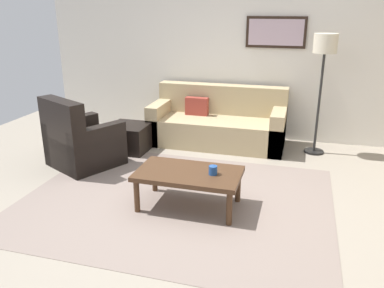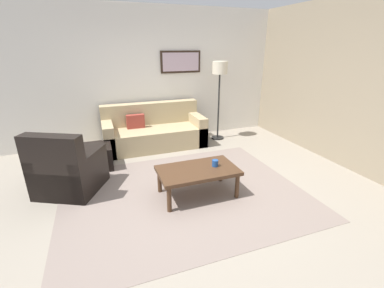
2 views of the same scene
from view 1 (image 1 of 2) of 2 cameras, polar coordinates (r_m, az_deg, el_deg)
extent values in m
plane|color=gray|center=(4.46, -2.33, -8.14)|extent=(8.00, 8.00, 0.00)
cube|color=silver|center=(6.51, 4.81, 13.48)|extent=(6.00, 0.12, 2.80)
cube|color=gray|center=(4.45, -2.33, -8.10)|extent=(3.39, 2.66, 0.01)
cube|color=tan|center=(6.16, 3.67, 1.87)|extent=(2.06, 0.90, 0.42)
cube|color=tan|center=(6.41, 4.34, 4.68)|extent=(2.06, 0.24, 0.88)
cube|color=tan|center=(6.39, -4.48, 3.41)|extent=(0.20, 0.90, 0.62)
cube|color=tan|center=(6.02, 12.35, 2.02)|extent=(0.20, 0.90, 0.62)
cube|color=#99382D|center=(6.25, 0.71, 5.49)|extent=(0.36, 0.12, 0.28)
cube|color=black|center=(5.54, -15.15, -0.70)|extent=(1.08, 1.08, 0.44)
cube|color=black|center=(5.32, -18.10, 1.09)|extent=(0.80, 0.55, 0.95)
cube|color=black|center=(5.26, -13.36, -0.70)|extent=(0.51, 0.78, 0.60)
cube|color=black|center=(5.78, -16.91, 0.80)|extent=(0.51, 0.78, 0.60)
cube|color=black|center=(5.95, -9.05, 0.91)|extent=(0.56, 0.56, 0.40)
cylinder|color=#472D1C|center=(4.18, -8.00, -7.49)|extent=(0.06, 0.06, 0.36)
cylinder|color=#472D1C|center=(3.92, 5.41, -9.30)|extent=(0.06, 0.06, 0.36)
cylinder|color=#472D1C|center=(4.62, -5.43, -4.72)|extent=(0.06, 0.06, 0.36)
cylinder|color=#472D1C|center=(4.38, 6.69, -6.14)|extent=(0.06, 0.06, 0.36)
cube|color=#472D1C|center=(4.16, -0.48, -4.32)|extent=(1.10, 0.64, 0.05)
cylinder|color=#1E478C|center=(4.07, 3.06, -3.82)|extent=(0.09, 0.09, 0.09)
cylinder|color=black|center=(6.13, 17.22, -1.02)|extent=(0.28, 0.28, 0.03)
cylinder|color=#262626|center=(5.93, 17.89, 5.43)|extent=(0.04, 0.04, 1.45)
cylinder|color=beige|center=(5.80, 18.78, 13.64)|extent=(0.32, 0.32, 0.26)
cube|color=black|center=(6.29, 12.06, 15.55)|extent=(0.90, 0.04, 0.46)
cube|color=#B9A0AF|center=(6.28, 12.05, 15.54)|extent=(0.82, 0.01, 0.38)
camera|label=2|loc=(2.36, -60.07, 8.90)|focal=24.40mm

